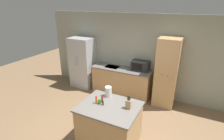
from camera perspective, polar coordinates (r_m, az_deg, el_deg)
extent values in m
plane|color=#846647|center=(4.26, 0.94, -21.44)|extent=(14.00, 14.00, 0.00)
cube|color=#9EA393|center=(5.56, 11.51, 4.22)|extent=(7.20, 0.06, 2.60)
cube|color=#B7BABC|center=(6.31, -9.50, 2.44)|extent=(0.79, 0.65, 1.77)
cylinder|color=silver|center=(6.03, -11.76, 2.82)|extent=(0.02, 0.02, 0.30)
cylinder|color=silver|center=(5.99, -11.16, 2.72)|extent=(0.02, 0.02, 0.30)
cube|color=tan|center=(5.80, 3.12, -3.81)|extent=(1.91, 0.60, 0.87)
cube|color=slate|center=(5.62, 3.21, 0.39)|extent=(1.95, 0.64, 0.03)
cube|color=#9EA0A3|center=(5.75, 0.07, 1.04)|extent=(0.44, 0.34, 0.01)
cube|color=tan|center=(5.23, 17.42, -0.89)|extent=(0.59, 0.60, 2.01)
sphere|color=black|center=(4.93, 16.02, -1.55)|extent=(0.02, 0.02, 0.02)
sphere|color=black|center=(4.91, 17.64, -1.83)|extent=(0.02, 0.02, 0.02)
cube|color=tan|center=(3.93, -0.86, -17.41)|extent=(1.17, 0.92, 0.87)
cube|color=slate|center=(3.66, -0.90, -11.88)|extent=(1.23, 0.98, 0.03)
cube|color=#232326|center=(5.48, 9.27, 1.45)|extent=(0.54, 0.33, 0.30)
cube|color=black|center=(5.34, 8.06, 1.01)|extent=(0.32, 0.01, 0.21)
cube|color=tan|center=(3.55, 5.41, -11.09)|extent=(0.10, 0.08, 0.18)
cylinder|color=black|center=(3.49, 5.00, -9.19)|extent=(0.02, 0.02, 0.08)
cylinder|color=black|center=(3.50, 5.39, -9.16)|extent=(0.02, 0.02, 0.08)
cylinder|color=black|center=(3.47, 5.60, -9.25)|extent=(0.02, 0.02, 0.10)
cylinder|color=black|center=(3.47, 5.93, -9.43)|extent=(0.02, 0.02, 0.08)
cylinder|color=#337033|center=(3.71, -4.07, -10.39)|extent=(0.06, 0.06, 0.08)
cylinder|color=#286628|center=(3.69, -4.09, -9.71)|extent=(0.05, 0.05, 0.02)
cylinder|color=#563319|center=(3.77, -3.22, -9.58)|extent=(0.04, 0.04, 0.11)
cylinder|color=red|center=(3.73, -3.24, -8.66)|extent=(0.03, 0.03, 0.03)
cylinder|color=#563319|center=(3.67, -2.98, -10.80)|extent=(0.04, 0.04, 0.08)
cylinder|color=black|center=(3.65, -2.99, -10.16)|extent=(0.03, 0.03, 0.02)
cylinder|color=orange|center=(3.73, -5.11, -9.82)|extent=(0.05, 0.05, 0.14)
cylinder|color=red|center=(3.68, -5.15, -8.71)|extent=(0.03, 0.03, 0.03)
cylinder|color=white|center=(3.95, -1.20, -7.02)|extent=(0.15, 0.15, 0.23)
sphere|color=#262628|center=(3.89, -1.22, -5.38)|extent=(0.02, 0.02, 0.02)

